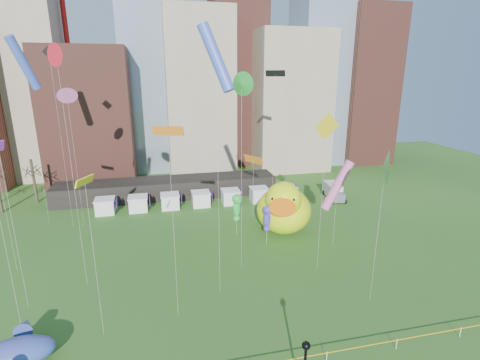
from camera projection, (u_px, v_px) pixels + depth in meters
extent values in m
cube|color=gray|center=(26.00, 74.00, 71.57)|extent=(14.00, 12.00, 42.00)
cube|color=brown|center=(90.00, 117.00, 70.81)|extent=(16.00, 14.00, 26.00)
cube|color=#8C9EB2|center=(148.00, 43.00, 76.83)|extent=(12.00, 12.00, 55.00)
cube|color=gray|center=(199.00, 93.00, 78.20)|extent=(14.00, 14.00, 34.00)
cube|color=brown|center=(237.00, 14.00, 81.22)|extent=(12.00, 12.00, 68.00)
cube|color=gray|center=(289.00, 102.00, 81.24)|extent=(16.00, 14.00, 30.00)
cube|color=#8C9EB2|center=(324.00, 61.00, 84.63)|extent=(14.00, 12.00, 48.00)
cube|color=brown|center=(365.00, 87.00, 86.61)|extent=(12.00, 12.00, 36.00)
cube|color=black|center=(169.00, 188.00, 63.96)|extent=(38.00, 6.00, 3.20)
cube|color=white|center=(105.00, 207.00, 56.32)|extent=(2.80, 2.80, 2.20)
cube|color=red|center=(117.00, 203.00, 56.57)|extent=(0.08, 1.40, 1.60)
cube|color=white|center=(138.00, 204.00, 57.40)|extent=(2.80, 2.80, 2.20)
cube|color=red|center=(150.00, 200.00, 57.65)|extent=(0.08, 1.40, 1.60)
cube|color=white|center=(170.00, 202.00, 58.49)|extent=(2.80, 2.80, 2.20)
cube|color=red|center=(181.00, 198.00, 58.74)|extent=(0.08, 1.40, 1.60)
cube|color=white|center=(201.00, 199.00, 59.57)|extent=(2.80, 2.80, 2.20)
cube|color=red|center=(212.00, 196.00, 59.82)|extent=(0.08, 1.40, 1.60)
cube|color=white|center=(231.00, 197.00, 60.66)|extent=(2.80, 2.80, 2.20)
cube|color=red|center=(241.00, 194.00, 60.91)|extent=(0.08, 1.40, 1.60)
cube|color=white|center=(259.00, 195.00, 61.74)|extent=(2.80, 2.80, 2.20)
cube|color=red|center=(269.00, 191.00, 62.00)|extent=(0.08, 1.40, 1.60)
cube|color=white|center=(287.00, 193.00, 62.83)|extent=(2.80, 2.80, 2.20)
cube|color=red|center=(296.00, 189.00, 63.08)|extent=(0.08, 1.40, 1.60)
cylinder|color=#382B21|center=(34.00, 181.00, 60.45)|extent=(0.44, 0.44, 7.50)
cylinder|color=white|center=(327.00, 357.00, 27.18)|extent=(0.06, 0.06, 0.90)
cylinder|color=white|center=(397.00, 344.00, 28.49)|extent=(0.06, 0.06, 0.90)
cylinder|color=white|center=(460.00, 332.00, 29.79)|extent=(0.06, 0.06, 0.90)
ellipsoid|color=#E7FF0D|center=(284.00, 210.00, 49.39)|extent=(10.21, 10.92, 6.16)
ellipsoid|color=#E7FF0D|center=(285.00, 203.00, 52.66)|extent=(2.49, 2.24, 2.50)
sphere|color=#E7FF0D|center=(283.00, 200.00, 46.09)|extent=(6.03, 6.03, 4.63)
cone|color=orange|center=(283.00, 206.00, 44.26)|extent=(3.14, 2.89, 2.55)
sphere|color=white|center=(273.00, 198.00, 44.90)|extent=(0.83, 0.83, 0.83)
sphere|color=white|center=(294.00, 199.00, 44.51)|extent=(0.83, 0.83, 0.83)
sphere|color=black|center=(273.00, 199.00, 44.53)|extent=(0.42, 0.42, 0.42)
sphere|color=black|center=(293.00, 200.00, 44.14)|extent=(0.42, 0.42, 0.42)
ellipsoid|color=white|center=(268.00, 212.00, 53.99)|extent=(4.01, 4.28, 2.40)
ellipsoid|color=white|center=(268.00, 209.00, 55.26)|extent=(0.97, 0.88, 0.97)
sphere|color=white|center=(267.00, 208.00, 52.70)|extent=(2.37, 2.37, 1.80)
cone|color=orange|center=(266.00, 210.00, 52.00)|extent=(1.23, 1.14, 0.99)
sphere|color=white|center=(263.00, 207.00, 52.25)|extent=(0.32, 0.32, 0.32)
sphere|color=white|center=(270.00, 208.00, 52.08)|extent=(0.32, 0.32, 0.32)
sphere|color=black|center=(263.00, 208.00, 52.11)|extent=(0.16, 0.16, 0.16)
sphere|color=black|center=(270.00, 208.00, 51.94)|extent=(0.16, 0.16, 0.16)
cylinder|color=silver|center=(237.00, 222.00, 48.50)|extent=(0.03, 0.03, 3.81)
ellipsoid|color=green|center=(237.00, 208.00, 47.97)|extent=(1.05, 0.88, 2.58)
sphere|color=green|center=(237.00, 199.00, 47.44)|extent=(1.38, 1.38, 1.32)
cone|color=green|center=(238.00, 201.00, 46.91)|extent=(0.50, 0.84, 0.46)
sphere|color=green|center=(237.00, 219.00, 48.43)|extent=(0.92, 0.92, 0.92)
cylinder|color=silver|center=(267.00, 232.00, 45.67)|extent=(0.03, 0.03, 3.53)
ellipsoid|color=#473AAE|center=(267.00, 219.00, 45.18)|extent=(0.96, 0.80, 2.33)
sphere|color=#473AAE|center=(268.00, 210.00, 44.69)|extent=(1.26, 1.26, 1.19)
cone|color=#473AAE|center=(269.00, 212.00, 44.20)|extent=(0.46, 0.77, 0.42)
sphere|color=#473AAE|center=(267.00, 229.00, 45.60)|extent=(0.83, 0.83, 0.83)
ellipsoid|color=#4D399C|center=(17.00, 353.00, 26.80)|extent=(5.52, 3.33, 2.03)
cone|color=#4D399C|center=(25.00, 325.00, 29.30)|extent=(1.57, 1.75, 1.42)
sphere|color=black|center=(306.00, 346.00, 22.26)|extent=(0.54, 0.54, 0.54)
cone|color=black|center=(306.00, 342.00, 22.17)|extent=(0.19, 0.19, 0.24)
cube|color=silver|center=(332.00, 190.00, 63.68)|extent=(2.81, 4.81, 2.27)
cube|color=#595960|center=(338.00, 197.00, 61.03)|extent=(2.30, 1.92, 1.45)
cylinder|color=black|center=(329.00, 198.00, 62.31)|extent=(0.34, 0.84, 0.82)
cylinder|color=black|center=(342.00, 198.00, 62.49)|extent=(0.34, 0.84, 0.82)
cylinder|color=black|center=(323.00, 192.00, 65.26)|extent=(0.34, 0.84, 0.82)
cylinder|color=black|center=(336.00, 192.00, 65.44)|extent=(0.34, 0.84, 0.82)
cylinder|color=silver|center=(73.00, 180.00, 34.25)|extent=(0.02, 0.02, 22.54)
cone|color=red|center=(56.00, 55.00, 31.09)|extent=(1.40, 1.79, 2.03)
cylinder|color=silver|center=(76.00, 164.00, 49.22)|extent=(0.02, 0.02, 18.30)
cone|color=pink|center=(67.00, 96.00, 46.65)|extent=(1.62, 1.51, 1.96)
cylinder|color=silver|center=(62.00, 146.00, 48.16)|extent=(0.02, 0.02, 23.52)
cube|color=black|center=(49.00, 53.00, 44.86)|extent=(1.67, 0.31, 1.69)
cylinder|color=silver|center=(377.00, 237.00, 33.07)|extent=(0.02, 0.02, 13.24)
cone|color=green|center=(385.00, 167.00, 31.21)|extent=(1.86, 2.65, 2.91)
cylinder|color=silver|center=(321.00, 202.00, 37.98)|extent=(0.02, 0.02, 15.96)
cube|color=yellow|center=(327.00, 126.00, 35.74)|extent=(1.49, 2.32, 2.73)
cylinder|color=silver|center=(37.00, 150.00, 48.78)|extent=(0.02, 0.02, 22.30)
cylinder|color=blue|center=(24.00, 63.00, 45.65)|extent=(3.20, 3.91, 6.74)
cylinder|color=silver|center=(174.00, 229.00, 30.41)|extent=(0.02, 0.02, 16.70)
cube|color=orange|center=(168.00, 131.00, 28.07)|extent=(2.43, 1.20, 0.76)
cylinder|color=silver|center=(7.00, 196.00, 30.59)|extent=(0.02, 0.02, 22.05)
cylinder|color=silver|center=(3.00, 198.00, 37.70)|extent=(0.02, 0.02, 16.93)
cylinder|color=silver|center=(335.00, 216.00, 44.69)|extent=(0.02, 0.02, 8.05)
cylinder|color=pink|center=(337.00, 185.00, 43.56)|extent=(3.86, 1.65, 6.36)
cylinder|color=silver|center=(273.00, 145.00, 55.13)|extent=(0.02, 0.02, 21.09)
cube|color=black|center=(275.00, 73.00, 52.17)|extent=(2.66, 1.88, 0.89)
cylinder|color=silver|center=(241.00, 181.00, 38.27)|extent=(0.02, 0.02, 20.03)
cone|color=green|center=(242.00, 84.00, 35.46)|extent=(1.14, 2.31, 2.36)
cylinder|color=silver|center=(95.00, 263.00, 28.24)|extent=(0.02, 0.02, 13.42)
cube|color=yellow|center=(85.00, 181.00, 26.36)|extent=(1.15, 1.92, 0.62)
cylinder|color=silver|center=(218.00, 186.00, 33.06)|extent=(0.02, 0.02, 22.24)
cylinder|color=blue|center=(216.00, 58.00, 29.95)|extent=(3.21, 2.88, 5.71)
cylinder|color=silver|center=(253.00, 189.00, 54.03)|extent=(0.02, 0.02, 8.94)
cube|color=orange|center=(253.00, 160.00, 52.78)|extent=(2.22, 3.44, 1.11)
cylinder|color=silver|center=(6.00, 251.00, 27.50)|extent=(0.02, 0.02, 15.96)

